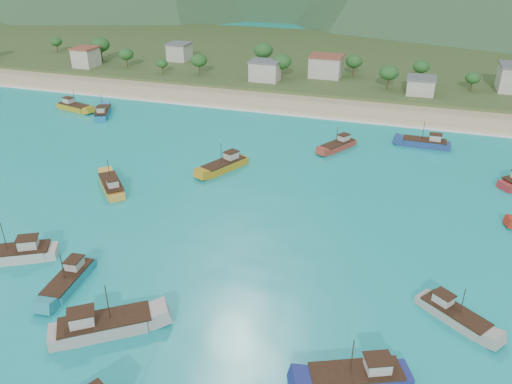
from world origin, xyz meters
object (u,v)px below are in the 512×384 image
(boat_23, at_px, (225,166))
(boat_19, at_px, (338,146))
(boat_15, at_px, (74,107))
(boat_16, at_px, (112,186))
(boat_4, at_px, (357,378))
(boat_22, at_px, (15,255))
(boat_2, at_px, (453,315))
(boat_21, at_px, (425,143))
(boat_1, at_px, (69,280))
(boat_10, at_px, (103,326))
(boat_3, at_px, (103,113))

(boat_23, bearing_deg, boat_19, -112.66)
(boat_15, xyz_separation_m, boat_16, (36.41, -38.97, -0.03))
(boat_4, bearing_deg, boat_22, 57.77)
(boat_2, bearing_deg, boat_15, -84.79)
(boat_15, distance_m, boat_21, 91.77)
(boat_2, distance_m, boat_4, 16.85)
(boat_1, relative_size, boat_10, 0.85)
(boat_1, distance_m, boat_19, 65.57)
(boat_3, xyz_separation_m, boat_21, (81.47, 3.41, 0.02))
(boat_15, xyz_separation_m, boat_19, (73.33, -5.77, -0.09))
(boat_3, bearing_deg, boat_10, -82.10)
(boat_15, relative_size, boat_19, 1.12)
(boat_16, height_order, boat_23, boat_23)
(boat_21, bearing_deg, boat_2, -174.93)
(boat_16, bearing_deg, boat_19, -1.07)
(boat_1, distance_m, boat_21, 80.93)
(boat_2, bearing_deg, boat_19, -120.14)
(boat_3, distance_m, boat_16, 45.35)
(boat_22, bearing_deg, boat_4, -127.30)
(boat_10, height_order, boat_19, boat_10)
(boat_1, height_order, boat_15, boat_15)
(boat_3, bearing_deg, boat_15, 144.29)
(boat_3, height_order, boat_4, boat_4)
(boat_2, height_order, boat_22, boat_22)
(boat_15, height_order, boat_19, boat_15)
(boat_4, relative_size, boat_22, 0.98)
(boat_1, bearing_deg, boat_16, -74.23)
(boat_10, bearing_deg, boat_1, -159.60)
(boat_4, bearing_deg, boat_19, -12.46)
(boat_21, bearing_deg, boat_1, 146.95)
(boat_15, bearing_deg, boat_19, 99.78)
(boat_1, distance_m, boat_2, 50.21)
(boat_2, bearing_deg, boat_23, -91.77)
(boat_1, height_order, boat_22, boat_22)
(boat_10, bearing_deg, boat_15, -177.46)
(boat_1, distance_m, boat_22, 11.52)
(boat_4, height_order, boat_21, boat_4)
(boat_4, bearing_deg, boat_15, 27.00)
(boat_3, bearing_deg, boat_21, -22.89)
(boat_23, bearing_deg, boat_10, 119.08)
(boat_1, xyz_separation_m, boat_3, (-36.36, 63.78, 0.05))
(boat_4, height_order, boat_19, boat_4)
(boat_19, distance_m, boat_21, 19.82)
(boat_1, relative_size, boat_19, 1.03)
(boat_10, relative_size, boat_19, 1.20)
(boat_1, xyz_separation_m, boat_2, (49.46, 8.61, -0.05))
(boat_2, bearing_deg, boat_16, -70.95)
(boat_16, height_order, boat_22, boat_22)
(boat_3, distance_m, boat_10, 84.02)
(boat_4, height_order, boat_15, boat_4)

